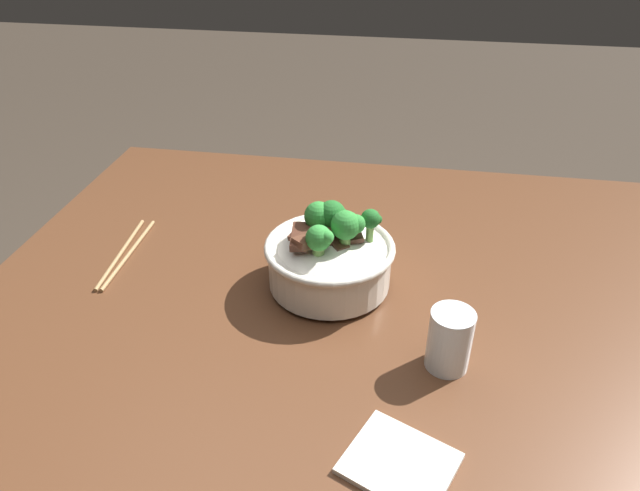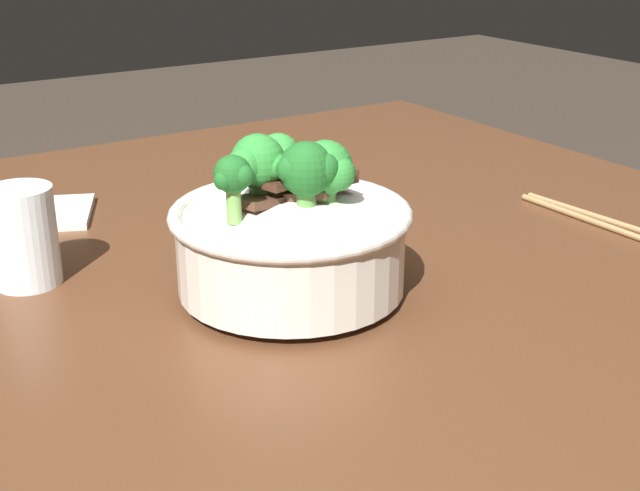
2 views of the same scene
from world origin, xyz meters
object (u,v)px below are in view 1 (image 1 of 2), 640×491
at_px(rice_bowl, 327,255).
at_px(folded_napkin, 396,463).
at_px(drinking_glass, 446,342).
at_px(chopsticks_pair, 123,253).

height_order(rice_bowl, folded_napkin, rice_bowl).
relative_size(drinking_glass, folded_napkin, 0.77).
height_order(rice_bowl, drinking_glass, rice_bowl).
bearing_deg(drinking_glass, folded_napkin, -107.69).
xyz_separation_m(rice_bowl, folded_napkin, (0.13, -0.33, -0.06)).
relative_size(rice_bowl, drinking_glass, 2.30).
distance_m(rice_bowl, folded_napkin, 0.36).
distance_m(drinking_glass, folded_napkin, 0.19).
height_order(rice_bowl, chopsticks_pair, rice_bowl).
height_order(chopsticks_pair, folded_napkin, folded_napkin).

